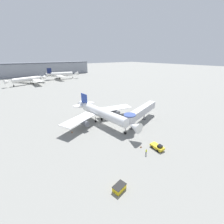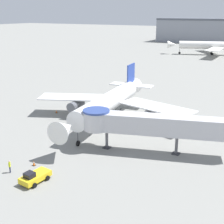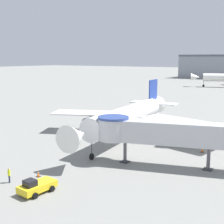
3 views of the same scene
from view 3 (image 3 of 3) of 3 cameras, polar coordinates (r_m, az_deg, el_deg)
The scene contains 8 objects.
ground_plane at distance 53.29m, azimuth 1.77°, elevation -5.02°, with size 800.00×800.00×0.00m, color gray.
main_airplane at distance 52.45m, azimuth 3.06°, elevation -0.80°, with size 32.20×32.37×9.43m.
jet_bridge at distance 39.88m, azimuth 10.94°, elevation -3.76°, with size 21.81×9.46×6.09m.
pushback_tug_yellow at distance 33.70m, azimuth -13.64°, elevation -13.06°, with size 2.47×4.04×1.63m.
traffic_cone_port_wing at distance 59.99m, azimuth -7.53°, elevation -3.06°, with size 0.45×0.45×0.75m.
traffic_cone_near_nose at distance 38.01m, azimuth -13.34°, elevation -10.95°, with size 0.44×0.44×0.73m.
traffic_cone_starboard_wing at distance 47.96m, azimuth 16.18°, elevation -6.64°, with size 0.48×0.48×0.79m.
ground_crew_marshaller at distance 36.94m, azimuth -18.30°, elevation -10.75°, with size 0.34×0.38×1.72m.
Camera 3 is at (27.04, -43.84, 13.67)m, focal length 50.00 mm.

